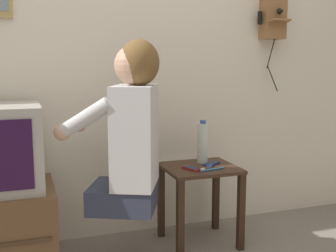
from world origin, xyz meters
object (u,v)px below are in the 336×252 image
(person, at_px, (131,129))
(water_bottle, at_px, (203,143))
(cell_phone_held, at_px, (192,168))
(cell_phone_spare, at_px, (212,164))
(toothbrush, at_px, (211,169))
(wall_phone_antique, at_px, (273,15))

(person, xyz_separation_m, water_bottle, (0.54, 0.25, -0.16))
(water_bottle, bearing_deg, cell_phone_held, -133.65)
(person, relative_size, cell_phone_spare, 7.02)
(cell_phone_held, xyz_separation_m, toothbrush, (0.10, -0.06, 0.00))
(person, bearing_deg, cell_phone_spare, -48.11)
(cell_phone_spare, relative_size, toothbrush, 0.79)
(cell_phone_spare, xyz_separation_m, water_bottle, (-0.03, 0.07, 0.13))
(cell_phone_held, distance_m, cell_phone_spare, 0.18)
(water_bottle, height_order, toothbrush, water_bottle)
(wall_phone_antique, bearing_deg, toothbrush, -149.46)
(cell_phone_spare, bearing_deg, cell_phone_held, -105.66)
(wall_phone_antique, xyz_separation_m, cell_phone_held, (-0.75, -0.32, -0.98))
(person, bearing_deg, toothbrush, -60.43)
(person, xyz_separation_m, cell_phone_spare, (0.58, 0.18, -0.28))
(person, relative_size, wall_phone_antique, 1.26)
(toothbrush, bearing_deg, person, 82.46)
(wall_phone_antique, distance_m, water_bottle, 1.06)
(water_bottle, relative_size, toothbrush, 1.64)
(cell_phone_held, distance_m, water_bottle, 0.23)
(water_bottle, bearing_deg, person, -155.56)
(wall_phone_antique, distance_m, cell_phone_spare, 1.16)
(cell_phone_held, height_order, water_bottle, water_bottle)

